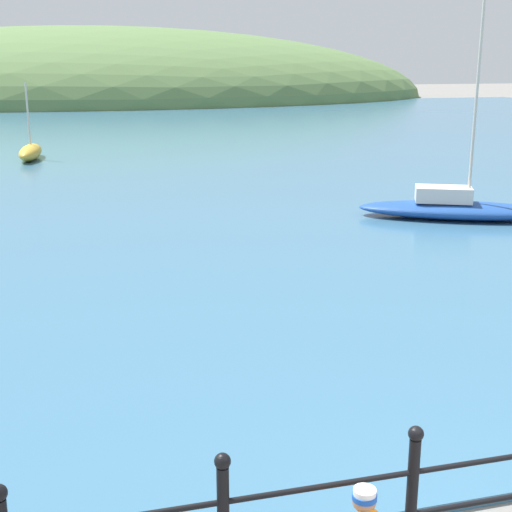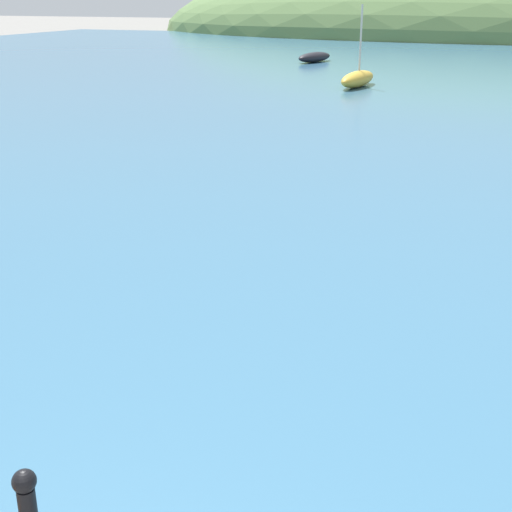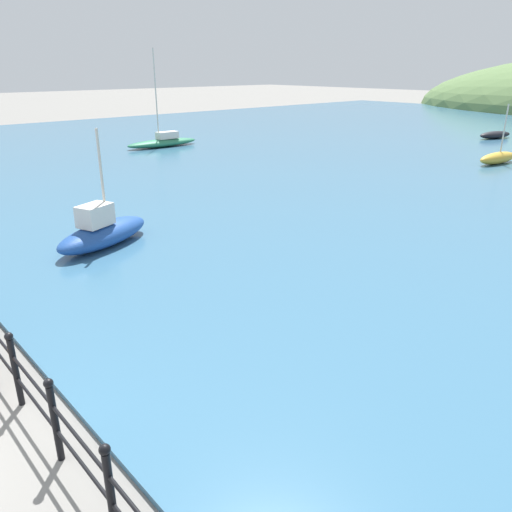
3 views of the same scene
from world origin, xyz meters
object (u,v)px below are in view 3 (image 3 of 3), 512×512
boat_green_fishing (498,158)px  boat_far_right (103,232)px  boat_blue_hull (495,135)px  boat_white_sailboat (163,142)px

boat_green_fishing → boat_far_right: size_ratio=0.90×
boat_blue_hull → boat_white_sailboat: (-11.87, -18.83, 0.06)m
boat_far_right → boat_white_sailboat: (-14.43, 10.88, -0.09)m
boat_green_fishing → boat_far_right: 20.48m
boat_far_right → boat_green_fishing: bearing=85.2°
boat_green_fishing → boat_blue_hull: 10.25m
boat_blue_hull → boat_white_sailboat: 22.26m
boat_green_fishing → boat_white_sailboat: size_ratio=0.53×
boat_blue_hull → boat_far_right: boat_far_right is taller
boat_green_fishing → boat_blue_hull: size_ratio=1.05×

